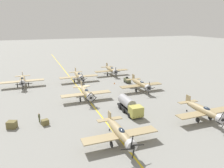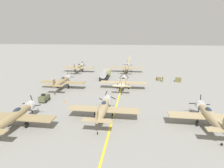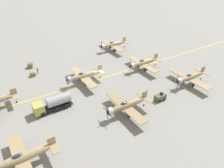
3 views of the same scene
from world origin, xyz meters
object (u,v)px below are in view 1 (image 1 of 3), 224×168
Objects in this scene: airplane_mid_left at (141,84)px; fuel_tanker at (130,106)px; airplane_near_right at (22,80)px; supply_crate_by_tanker at (45,122)px; airplane_far_center at (120,132)px; airplane_near_center at (79,76)px; supply_crate_mid_lane at (12,125)px; airplane_near_left at (111,70)px; traffic_cone at (114,83)px; airplane_mid_center at (86,92)px; tow_tractor at (127,80)px; airplane_far_left at (203,111)px; ground_crew_walking at (39,117)px.

fuel_tanker is (9.19, 12.45, -0.50)m from airplane_mid_left.
supply_crate_by_tanker is (-4.07, 28.20, -1.50)m from airplane_near_right.
airplane_near_center is (-2.13, -38.61, -0.00)m from airplane_far_center.
airplane_near_right is 7.69× the size of supply_crate_mid_lane.
airplane_near_left is at bearing -179.36° from airplane_near_right.
airplane_near_center is 1.50× the size of fuel_tanker.
airplane_near_center is 11.76m from traffic_cone.
tow_tractor is at bearing -133.04° from airplane_mid_center.
supply_crate_mid_lane is at bearing 43.20° from airplane_mid_center.
airplane_far_center is 15.06m from supply_crate_by_tanker.
fuel_tanker is 22.69m from supply_crate_mid_lane.
airplane_far_left is 1.00× the size of airplane_far_center.
airplane_far_center is 35.94m from tow_tractor.
traffic_cone is (6.52, -29.96, -1.74)m from airplane_far_left.
fuel_tanker is (-6.64, 10.60, -0.50)m from airplane_mid_center.
airplane_near_right is 26.77m from ground_crew_walking.
traffic_cone is at bearing -103.30° from airplane_far_center.
airplane_near_center is at bearing -34.19° from traffic_cone.
airplane_near_right is 41.64m from airplane_far_center.
airplane_mid_left is 7.69× the size of supply_crate_mid_lane.
airplane_near_right is at bearing 14.36° from airplane_near_center.
airplane_near_left is 6.70× the size of ground_crew_walking.
fuel_tanker is at bearing 115.22° from airplane_near_center.
ground_crew_walking is (11.22, -12.52, -1.03)m from airplane_far_center.
airplane_near_right is at bearing -45.04° from airplane_far_left.
airplane_mid_center is 6.70× the size of ground_crew_walking.
airplane_far_left reaches higher than supply_crate_mid_lane.
traffic_cone is (-11.70, -10.90, -1.74)m from airplane_mid_center.
traffic_cone is (-27.70, -20.34, -0.37)m from supply_crate_mid_lane.
airplane_near_right reaches higher than airplane_far_left.
airplane_mid_left is at bearing -79.99° from airplane_far_left.
ground_crew_walking is 1.15× the size of supply_crate_mid_lane.
airplane_mid_center is (18.22, -19.06, 0.00)m from airplane_far_left.
airplane_mid_center is at bearing 42.99° from traffic_cone.
airplane_far_center is 4.62× the size of tow_tractor.
supply_crate_mid_lane reaches higher than supply_crate_by_tanker.
airplane_mid_left is at bearing 144.85° from airplane_near_right.
ground_crew_walking is at bearing 78.89° from airplane_near_center.
airplane_near_center is 21.82× the size of traffic_cone.
airplane_far_center is at bearing 10.12° from airplane_far_left.
airplane_far_left is 1.00× the size of airplane_mid_center.
fuel_tanker is at bearing -32.65° from airplane_far_left.
airplane_mid_center is 1.00× the size of airplane_far_center.
airplane_mid_left is at bearing 83.74° from airplane_near_left.
traffic_cone is (-22.97, -19.56, -0.70)m from ground_crew_walking.
ground_crew_walking is 30.17m from traffic_cone.
traffic_cone is at bearing 0.51° from tow_tractor.
supply_crate_by_tanker is at bearing -13.54° from airplane_far_left.
airplane_far_left is 4.62× the size of tow_tractor.
airplane_near_left is at bearing -81.73° from airplane_far_left.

